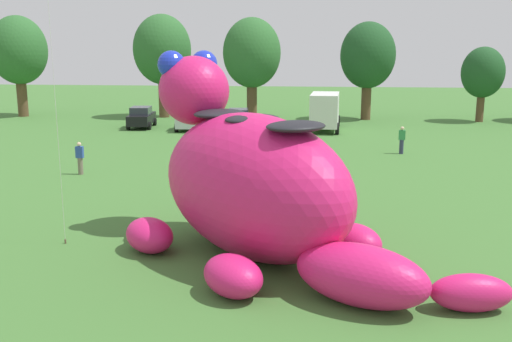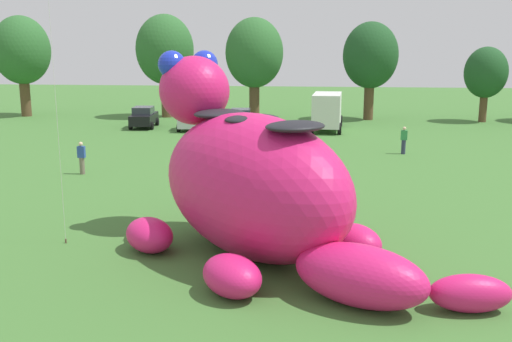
# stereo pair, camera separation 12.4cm
# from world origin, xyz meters

# --- Properties ---
(ground_plane) EXTENTS (160.00, 160.00, 0.00)m
(ground_plane) POSITION_xyz_m (0.00, 0.00, 0.00)
(ground_plane) COLOR #427533
(giant_inflatable_creature) EXTENTS (11.57, 9.61, 6.44)m
(giant_inflatable_creature) POSITION_xyz_m (-0.91, 0.57, 2.36)
(giant_inflatable_creature) COLOR #E01E6B
(giant_inflatable_creature) RESTS_ON ground
(car_black) EXTENTS (2.25, 4.25, 1.72)m
(car_black) POSITION_xyz_m (-13.22, 29.29, 0.86)
(car_black) COLOR black
(car_black) RESTS_ON ground
(car_silver) EXTENTS (2.20, 4.23, 1.72)m
(car_silver) POSITION_xyz_m (-9.06, 28.43, 0.86)
(car_silver) COLOR #B7BABF
(car_silver) RESTS_ON ground
(car_blue) EXTENTS (2.29, 4.27, 1.72)m
(car_blue) POSITION_xyz_m (-5.08, 28.48, 0.86)
(car_blue) COLOR #2347B7
(car_blue) RESTS_ON ground
(box_truck) EXTENTS (2.66, 6.51, 2.95)m
(box_truck) POSITION_xyz_m (1.72, 29.50, 1.60)
(box_truck) COLOR #333842
(box_truck) RESTS_ON ground
(tree_far_left) EXTENTS (5.27, 5.27, 9.36)m
(tree_far_left) POSITION_xyz_m (-26.74, 35.81, 6.12)
(tree_far_left) COLOR brown
(tree_far_left) RESTS_ON ground
(tree_left) EXTENTS (5.32, 5.32, 9.45)m
(tree_left) POSITION_xyz_m (-13.22, 36.57, 6.18)
(tree_left) COLOR brown
(tree_left) RESTS_ON ground
(tree_mid_left) EXTENTS (5.09, 5.09, 9.04)m
(tree_mid_left) POSITION_xyz_m (-4.72, 34.87, 5.91)
(tree_mid_left) COLOR brown
(tree_mid_left) RESTS_ON ground
(tree_centre_left) EXTENTS (4.90, 4.90, 8.70)m
(tree_centre_left) POSITION_xyz_m (5.51, 36.64, 5.69)
(tree_centre_left) COLOR brown
(tree_centre_left) RESTS_ON ground
(tree_centre) EXTENTS (3.68, 3.68, 6.53)m
(tree_centre) POSITION_xyz_m (15.42, 36.09, 4.27)
(tree_centre) COLOR brown
(tree_centre) RESTS_ON ground
(spectator_near_inflatable) EXTENTS (0.38, 0.26, 1.71)m
(spectator_near_inflatable) POSITION_xyz_m (-11.19, 11.56, 0.85)
(spectator_near_inflatable) COLOR #726656
(spectator_near_inflatable) RESTS_ON ground
(spectator_mid_field) EXTENTS (0.38, 0.26, 1.71)m
(spectator_mid_field) POSITION_xyz_m (6.34, 19.35, 0.85)
(spectator_mid_field) COLOR #2D334C
(spectator_mid_field) RESTS_ON ground
(spectator_by_cars) EXTENTS (0.38, 0.26, 1.71)m
(spectator_by_cars) POSITION_xyz_m (0.35, 17.79, 0.85)
(spectator_by_cars) COLOR black
(spectator_by_cars) RESTS_ON ground
(spectator_wandering) EXTENTS (0.38, 0.26, 1.71)m
(spectator_wandering) POSITION_xyz_m (-4.60, 16.71, 0.85)
(spectator_wandering) COLOR black
(spectator_wandering) RESTS_ON ground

